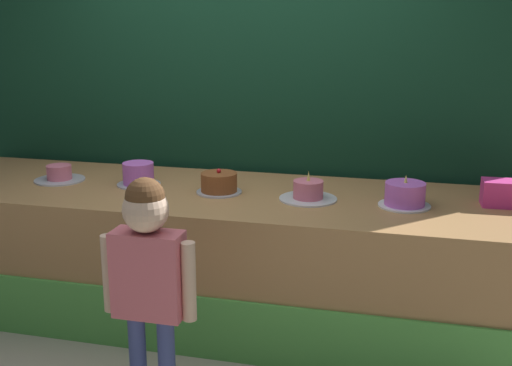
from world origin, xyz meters
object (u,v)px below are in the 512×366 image
Objects in this scene: pink_box at (506,193)px; cake_center at (219,183)px; cake_far_right at (405,195)px; cake_far_left at (59,175)px; child_figure at (148,267)px; cake_right at (308,192)px; cake_left at (138,175)px.

pink_box is 1.62m from cake_center.
cake_center is 0.94× the size of cake_far_right.
cake_far_left is 1.18× the size of cake_center.
cake_center is at bearing 89.92° from child_figure.
cake_right is 0.54m from cake_far_right.
pink_box is at bearing 4.28° from cake_center.
child_figure reaches higher than pink_box.
cake_right reaches higher than pink_box.
pink_box is 1.09m from cake_right.
cake_left is (-2.16, -0.07, -0.01)m from pink_box.
child_figure is at bearing -63.99° from cake_left.
cake_far_right is at bearing -1.27° from cake_far_left.
cake_center is (0.54, -0.05, -0.01)m from cake_left.
cake_center is 0.81× the size of cake_right.
cake_right is at bearing -3.36° from cake_left.
pink_box reaches higher than cake_left.
cake_center is (0.00, 1.06, 0.11)m from child_figure.
pink_box is 0.56m from cake_far_right.
cake_far_left is 0.96× the size of cake_right.
child_figure is 1.53m from cake_far_left.
child_figure reaches higher than cake_far_left.
cake_left is at bearing 174.97° from cake_center.
cake_right is at bearing -1.57° from cake_far_left.
cake_far_right is at bearing -165.40° from pink_box.
cake_center is (-1.62, -0.12, -0.01)m from pink_box.
child_figure reaches higher than cake_center.
cake_left is (0.54, 0.02, 0.03)m from cake_far_left.
pink_box is 0.80× the size of cake_far_left.
child_figure is at bearing -144.01° from pink_box.
cake_left is (-0.54, 1.10, 0.12)m from child_figure.
pink_box is 2.16m from cake_left.
child_figure is 1.18m from cake_right.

